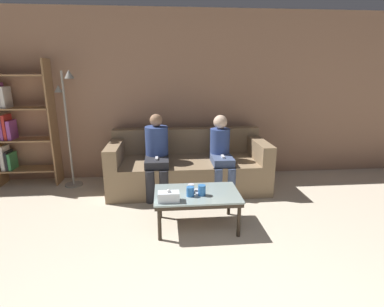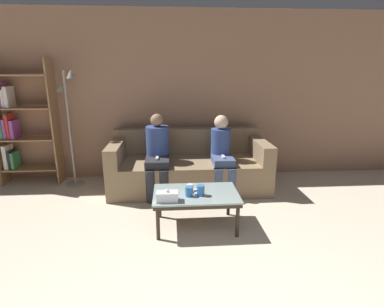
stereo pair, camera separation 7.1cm
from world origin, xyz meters
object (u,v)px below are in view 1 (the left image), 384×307
(bookshelf, at_px, (16,125))
(cup_near_left, at_px, (202,190))
(seated_person_left_end, at_px, (157,152))
(couch, at_px, (188,167))
(game_remote, at_px, (197,192))
(cup_near_right, at_px, (190,192))
(tissue_box, at_px, (169,197))
(standing_lamp, at_px, (68,117))
(coffee_table, at_px, (197,196))
(seated_person_mid_left, at_px, (221,153))
(cup_far_center, at_px, (191,188))

(bookshelf, bearing_deg, cup_near_left, -32.42)
(seated_person_left_end, bearing_deg, bookshelf, 165.00)
(couch, xyz_separation_m, game_remote, (0.00, -1.22, 0.11))
(cup_near_right, bearing_deg, bookshelf, 146.10)
(bookshelf, bearing_deg, tissue_box, -38.36)
(couch, relative_size, bookshelf, 1.22)
(couch, distance_m, standing_lamp, 1.89)
(couch, relative_size, seated_person_left_end, 2.03)
(bookshelf, height_order, standing_lamp, bookshelf)
(coffee_table, bearing_deg, tissue_box, -148.90)
(bookshelf, height_order, seated_person_mid_left, bookshelf)
(tissue_box, relative_size, standing_lamp, 0.13)
(game_remote, bearing_deg, seated_person_left_end, 114.25)
(couch, xyz_separation_m, cup_far_center, (-0.06, -1.20, 0.15))
(standing_lamp, bearing_deg, game_remote, -39.50)
(bookshelf, height_order, seated_person_left_end, bookshelf)
(couch, xyz_separation_m, tissue_box, (-0.31, -1.41, 0.15))
(couch, xyz_separation_m, coffee_table, (0.00, -1.22, 0.06))
(cup_near_right, distance_m, seated_person_left_end, 1.16)
(bookshelf, xyz_separation_m, seated_person_mid_left, (2.98, -0.57, -0.34))
(cup_near_left, relative_size, standing_lamp, 0.07)
(standing_lamp, distance_m, seated_person_mid_left, 2.27)
(cup_far_center, relative_size, seated_person_mid_left, 0.09)
(cup_near_left, height_order, tissue_box, tissue_box)
(couch, distance_m, bookshelf, 2.63)
(cup_far_center, height_order, bookshelf, bookshelf)
(cup_near_right, distance_m, seated_person_mid_left, 1.21)
(bookshelf, xyz_separation_m, standing_lamp, (0.80, -0.14, 0.13))
(cup_near_left, bearing_deg, game_remote, 121.87)
(coffee_table, height_order, standing_lamp, standing_lamp)
(couch, bearing_deg, seated_person_left_end, -154.74)
(standing_lamp, bearing_deg, coffee_table, -39.50)
(game_remote, xyz_separation_m, seated_person_left_end, (-0.46, 1.01, 0.18))
(standing_lamp, bearing_deg, cup_near_right, -42.43)
(game_remote, relative_size, standing_lamp, 0.09)
(coffee_table, height_order, cup_far_center, cup_far_center)
(cup_near_right, xyz_separation_m, standing_lamp, (-1.65, 1.51, 0.59))
(cup_far_center, bearing_deg, cup_near_left, -40.57)
(cup_near_right, xyz_separation_m, game_remote, (0.08, 0.08, -0.04))
(couch, relative_size, cup_near_left, 19.90)
(cup_near_left, xyz_separation_m, tissue_box, (-0.36, -0.12, -0.01))
(couch, relative_size, coffee_table, 2.45)
(coffee_table, bearing_deg, seated_person_mid_left, 65.74)
(couch, height_order, seated_person_mid_left, seated_person_mid_left)
(standing_lamp, bearing_deg, tissue_box, -48.76)
(tissue_box, bearing_deg, seated_person_left_end, 96.73)
(cup_far_center, height_order, tissue_box, tissue_box)
(standing_lamp, bearing_deg, cup_near_left, -40.14)
(coffee_table, xyz_separation_m, seated_person_left_end, (-0.46, 1.01, 0.24))
(cup_far_center, bearing_deg, seated_person_mid_left, 62.19)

